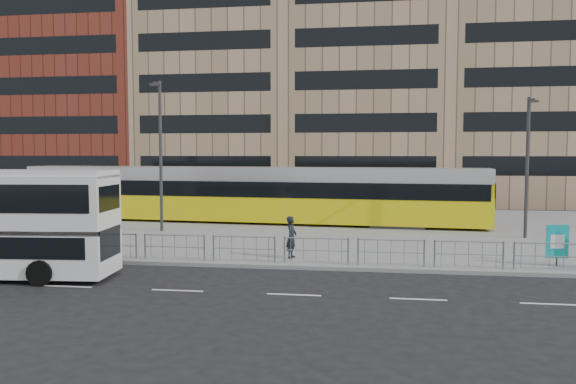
# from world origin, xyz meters

# --- Properties ---
(ground) EXTENTS (120.00, 120.00, 0.00)m
(ground) POSITION_xyz_m (0.00, 0.00, 0.00)
(ground) COLOR black
(ground) RESTS_ON ground
(plaza) EXTENTS (64.00, 24.00, 0.15)m
(plaza) POSITION_xyz_m (0.00, 12.00, 0.07)
(plaza) COLOR slate
(plaza) RESTS_ON ground
(kerb) EXTENTS (64.00, 0.25, 0.17)m
(kerb) POSITION_xyz_m (0.00, 0.05, 0.07)
(kerb) COLOR gray
(kerb) RESTS_ON ground
(building_row) EXTENTS (70.40, 18.40, 31.20)m
(building_row) POSITION_xyz_m (1.55, 34.27, 12.91)
(building_row) COLOR maroon
(building_row) RESTS_ON ground
(pedestrian_barrier) EXTENTS (32.07, 0.07, 1.10)m
(pedestrian_barrier) POSITION_xyz_m (2.00, 0.50, 0.98)
(pedestrian_barrier) COLOR gray
(pedestrian_barrier) RESTS_ON plaza
(road_markings) EXTENTS (62.00, 0.12, 0.01)m
(road_markings) POSITION_xyz_m (1.00, -4.00, 0.01)
(road_markings) COLOR white
(road_markings) RESTS_ON ground
(tram) EXTENTS (30.61, 5.26, 3.59)m
(tram) POSITION_xyz_m (-3.57, 13.66, 1.95)
(tram) COLOR yellow
(tram) RESTS_ON plaza
(ad_panel) EXTENTS (0.89, 0.18, 1.66)m
(ad_panel) POSITION_xyz_m (11.85, 1.40, 1.13)
(ad_panel) COLOR #2D2D30
(ad_panel) RESTS_ON plaza
(pedestrian) EXTENTS (0.54, 0.72, 1.80)m
(pedestrian) POSITION_xyz_m (1.14, 1.65, 1.05)
(pedestrian) COLOR black
(pedestrian) RESTS_ON plaza
(traffic_light_west) EXTENTS (0.18, 0.21, 3.10)m
(traffic_light_west) POSITION_xyz_m (-10.99, 0.50, 2.12)
(traffic_light_west) COLOR #2D2D30
(traffic_light_west) RESTS_ON plaza
(lamp_post_west) EXTENTS (0.45, 1.04, 8.60)m
(lamp_post_west) POSITION_xyz_m (-7.45, 8.78, 4.83)
(lamp_post_west) COLOR #2D2D30
(lamp_post_west) RESTS_ON plaza
(lamp_post_east) EXTENTS (0.45, 1.04, 7.44)m
(lamp_post_east) POSITION_xyz_m (12.69, 9.10, 4.24)
(lamp_post_east) COLOR #2D2D30
(lamp_post_east) RESTS_ON plaza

